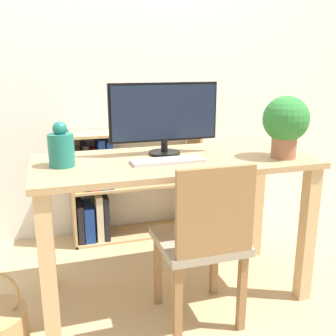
{
  "coord_description": "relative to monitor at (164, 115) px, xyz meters",
  "views": [
    {
      "loc": [
        -0.62,
        -1.88,
        1.26
      ],
      "look_at": [
        0.0,
        0.1,
        0.7
      ],
      "focal_mm": 42.0,
      "sensor_mm": 36.0,
      "label": 1
    }
  ],
  "objects": [
    {
      "name": "keyboard",
      "position": [
        -0.04,
        -0.17,
        -0.21
      ],
      "size": [
        0.36,
        0.12,
        0.02
      ],
      "color": "#B2B2B7",
      "rests_on": "desk"
    },
    {
      "name": "bookshelf",
      "position": [
        -0.18,
        0.72,
        -0.61
      ],
      "size": [
        0.93,
        0.28,
        0.79
      ],
      "color": "tan",
      "rests_on": "ground_plane"
    },
    {
      "name": "monitor",
      "position": [
        0.0,
        0.0,
        0.0
      ],
      "size": [
        0.59,
        0.17,
        0.38
      ],
      "color": "black",
      "rests_on": "desk"
    },
    {
      "name": "chair",
      "position": [
        0.07,
        -0.41,
        -0.54
      ],
      "size": [
        0.4,
        0.4,
        0.84
      ],
      "rotation": [
        0.0,
        0.0,
        0.03
      ],
      "color": "#9E937F",
      "rests_on": "ground_plane"
    },
    {
      "name": "desk",
      "position": [
        0.02,
        -0.1,
        -0.36
      ],
      "size": [
        1.43,
        0.64,
        0.78
      ],
      "color": "tan",
      "rests_on": "ground_plane"
    },
    {
      "name": "potted_plant",
      "position": [
        0.57,
        -0.26,
        -0.03
      ],
      "size": [
        0.24,
        0.24,
        0.32
      ],
      "color": "#9E6647",
      "rests_on": "desk"
    },
    {
      "name": "wall_back",
      "position": [
        0.02,
        0.89,
        0.31
      ],
      "size": [
        8.0,
        0.05,
        2.6
      ],
      "color": "silver",
      "rests_on": "ground_plane"
    },
    {
      "name": "ground_plane",
      "position": [
        0.02,
        -0.1,
        -0.99
      ],
      "size": [
        10.0,
        10.0,
        0.0
      ],
      "primitive_type": "plane",
      "color": "tan"
    },
    {
      "name": "vase",
      "position": [
        -0.54,
        -0.09,
        -0.12
      ],
      "size": [
        0.12,
        0.12,
        0.22
      ],
      "color": "#1E7266",
      "rests_on": "desk"
    }
  ]
}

